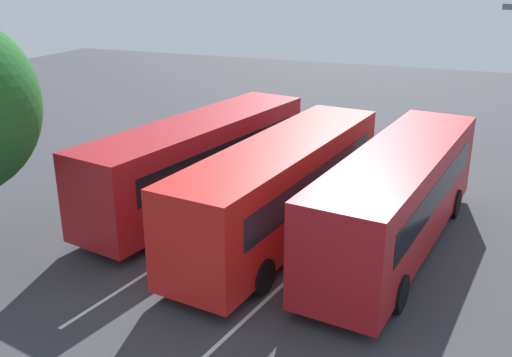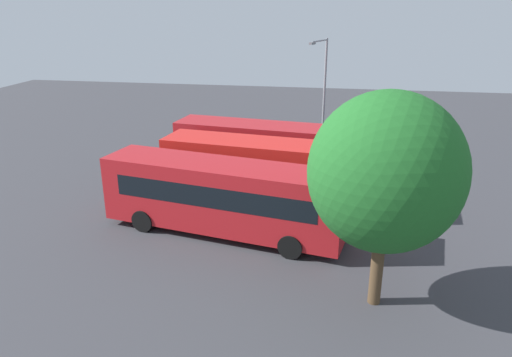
{
  "view_description": "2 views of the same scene",
  "coord_description": "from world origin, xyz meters",
  "px_view_note": "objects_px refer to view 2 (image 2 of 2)",
  "views": [
    {
      "loc": [
        -17.61,
        -6.05,
        8.58
      ],
      "look_at": [
        -0.58,
        0.83,
        1.89
      ],
      "focal_mm": 40.25,
      "sensor_mm": 36.0,
      "label": 1
    },
    {
      "loc": [
        -4.22,
        23.19,
        10.01
      ],
      "look_at": [
        -0.12,
        -0.17,
        1.35
      ],
      "focal_mm": 33.77,
      "sensor_mm": 36.0,
      "label": 2
    }
  ],
  "objects_px": {
    "street_lamp": "(323,92)",
    "depot_tree": "(386,173)",
    "bus_center_right": "(222,196)",
    "pedestrian": "(124,175)",
    "bus_far_left": "(268,150)",
    "bus_center_left": "(268,170)"
  },
  "relations": [
    {
      "from": "bus_far_left",
      "to": "pedestrian",
      "type": "distance_m",
      "value": 8.41
    },
    {
      "from": "bus_center_right",
      "to": "bus_far_left",
      "type": "bearing_deg",
      "value": -86.4
    },
    {
      "from": "bus_center_left",
      "to": "depot_tree",
      "type": "xyz_separation_m",
      "value": [
        -5.09,
        8.31,
        3.02
      ]
    },
    {
      "from": "bus_center_left",
      "to": "pedestrian",
      "type": "height_order",
      "value": "bus_center_left"
    },
    {
      "from": "pedestrian",
      "to": "street_lamp",
      "type": "bearing_deg",
      "value": 0.29
    },
    {
      "from": "bus_center_left",
      "to": "bus_center_right",
      "type": "height_order",
      "value": "same"
    },
    {
      "from": "street_lamp",
      "to": "depot_tree",
      "type": "height_order",
      "value": "street_lamp"
    },
    {
      "from": "bus_center_right",
      "to": "pedestrian",
      "type": "distance_m",
      "value": 7.67
    },
    {
      "from": "street_lamp",
      "to": "depot_tree",
      "type": "relative_size",
      "value": 1.05
    },
    {
      "from": "bus_far_left",
      "to": "bus_center_left",
      "type": "height_order",
      "value": "same"
    },
    {
      "from": "depot_tree",
      "to": "pedestrian",
      "type": "bearing_deg",
      "value": -32.32
    },
    {
      "from": "bus_far_left",
      "to": "bus_center_right",
      "type": "bearing_deg",
      "value": 90.26
    },
    {
      "from": "bus_center_right",
      "to": "pedestrian",
      "type": "xyz_separation_m",
      "value": [
        6.58,
        -3.87,
        -0.78
      ]
    },
    {
      "from": "bus_center_right",
      "to": "depot_tree",
      "type": "xyz_separation_m",
      "value": [
        -6.58,
        4.45,
        3.02
      ]
    },
    {
      "from": "pedestrian",
      "to": "street_lamp",
      "type": "xyz_separation_m",
      "value": [
        -10.44,
        -8.08,
        3.52
      ]
    },
    {
      "from": "bus_center_left",
      "to": "depot_tree",
      "type": "distance_m",
      "value": 10.2
    },
    {
      "from": "bus_center_left",
      "to": "bus_center_right",
      "type": "bearing_deg",
      "value": 76.06
    },
    {
      "from": "bus_far_left",
      "to": "bus_center_left",
      "type": "xyz_separation_m",
      "value": [
        -0.55,
        3.69,
        0.0
      ]
    },
    {
      "from": "bus_center_left",
      "to": "street_lamp",
      "type": "distance_m",
      "value": 8.87
    },
    {
      "from": "bus_center_right",
      "to": "depot_tree",
      "type": "distance_m",
      "value": 8.5
    },
    {
      "from": "bus_center_right",
      "to": "street_lamp",
      "type": "relative_size",
      "value": 1.44
    },
    {
      "from": "bus_center_right",
      "to": "bus_center_left",
      "type": "bearing_deg",
      "value": -100.46
    }
  ]
}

